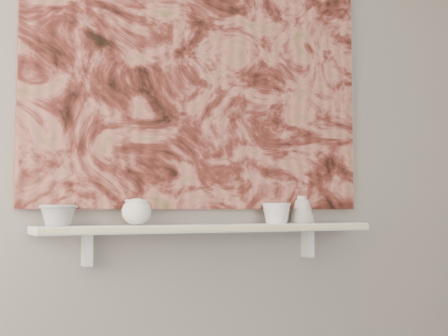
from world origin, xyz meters
TOP-DOWN VIEW (x-y plane):
  - wall_back at (0.00, 1.60)m, footprint 3.60×0.00m
  - shelf at (0.00, 1.51)m, footprint 1.40×0.18m
  - shelf_stripe at (0.00, 1.41)m, footprint 1.40×0.01m
  - bracket_left at (-0.49, 1.57)m, footprint 0.03×0.06m
  - bracket_right at (0.49, 1.57)m, footprint 0.03×0.06m
  - painting at (0.00, 1.59)m, footprint 1.50×0.02m
  - house_motif at (0.45, 1.57)m, footprint 0.09×0.00m
  - bowl_grey at (-0.61, 1.51)m, footprint 0.17×0.17m
  - cup_cream at (-0.32, 1.51)m, footprint 0.14×0.14m
  - bell_vessel at (0.42, 1.51)m, footprint 0.13×0.13m
  - bowl_white at (0.29, 1.51)m, footprint 0.14×0.14m

SIDE VIEW (x-z plane):
  - bracket_left at x=-0.49m, z-range 0.78..0.90m
  - bracket_right at x=0.49m, z-range 0.78..0.90m
  - shelf at x=0.00m, z-range 0.90..0.93m
  - shelf_stripe at x=0.00m, z-range 0.91..0.92m
  - bowl_grey at x=-0.61m, z-range 0.93..1.01m
  - bowl_white at x=0.29m, z-range 0.93..1.02m
  - cup_cream at x=-0.32m, z-range 0.93..1.03m
  - bell_vessel at x=0.42m, z-range 0.93..1.05m
  - house_motif at x=0.45m, z-range 1.19..1.27m
  - wall_back at x=0.00m, z-range -0.45..3.15m
  - painting at x=0.00m, z-range 0.99..2.09m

